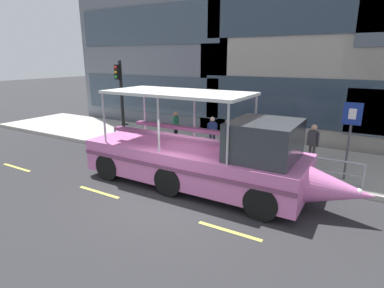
# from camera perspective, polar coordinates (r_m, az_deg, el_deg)

# --- Properties ---
(ground_plane) EXTENTS (120.00, 120.00, 0.00)m
(ground_plane) POSITION_cam_1_polar(r_m,az_deg,el_deg) (10.28, -3.33, -9.70)
(ground_plane) COLOR #2B2B2D
(sidewalk) EXTENTS (32.00, 4.80, 0.18)m
(sidewalk) POSITION_cam_1_polar(r_m,az_deg,el_deg) (14.91, 8.75, -1.38)
(sidewalk) COLOR #A8A59E
(sidewalk) RESTS_ON ground_plane
(curb_edge) EXTENTS (32.00, 0.18, 0.18)m
(curb_edge) POSITION_cam_1_polar(r_m,az_deg,el_deg) (12.74, 4.51, -4.19)
(curb_edge) COLOR #B2ADA3
(curb_edge) RESTS_ON ground_plane
(lane_centreline) EXTENTS (25.80, 0.12, 0.01)m
(lane_centreline) POSITION_cam_1_polar(r_m,az_deg,el_deg) (9.57, -6.69, -11.80)
(lane_centreline) COLOR #DBD64C
(lane_centreline) RESTS_ON ground_plane
(curb_guardrail) EXTENTS (11.23, 0.09, 0.86)m
(curb_guardrail) POSITION_cam_1_polar(r_m,az_deg,el_deg) (12.97, 3.93, -0.72)
(curb_guardrail) COLOR #9EA0A8
(curb_guardrail) RESTS_ON sidewalk
(traffic_light_pole) EXTENTS (0.24, 0.46, 4.09)m
(traffic_light_pole) POSITION_cam_1_polar(r_m,az_deg,el_deg) (16.18, -13.00, 9.03)
(traffic_light_pole) COLOR black
(traffic_light_pole) RESTS_ON sidewalk
(parking_sign) EXTENTS (0.60, 0.12, 2.76)m
(parking_sign) POSITION_cam_1_polar(r_m,az_deg,el_deg) (11.94, 27.15, 2.57)
(parking_sign) COLOR #4C4F54
(parking_sign) RESTS_ON sidewalk
(leaned_bicycle) EXTENTS (1.74, 0.46, 0.96)m
(leaned_bicycle) POSITION_cam_1_polar(r_m,az_deg,el_deg) (16.23, -11.31, 1.59)
(leaned_bicycle) COLOR black
(leaned_bicycle) RESTS_ON sidewalk
(duck_tour_boat) EXTENTS (9.73, 2.65, 3.29)m
(duck_tour_boat) POSITION_cam_1_polar(r_m,az_deg,el_deg) (10.58, 2.76, -2.59)
(duck_tour_boat) COLOR pink
(duck_tour_boat) RESTS_ON ground_plane
(pedestrian_near_bow) EXTENTS (0.47, 0.28, 1.71)m
(pedestrian_near_bow) POSITION_cam_1_polar(r_m,az_deg,el_deg) (13.11, 21.35, 0.46)
(pedestrian_near_bow) COLOR #47423D
(pedestrian_near_bow) RESTS_ON sidewalk
(pedestrian_mid_left) EXTENTS (0.43, 0.31, 1.67)m
(pedestrian_mid_left) POSITION_cam_1_polar(r_m,az_deg,el_deg) (13.09, 10.19, 1.17)
(pedestrian_mid_left) COLOR #1E2338
(pedestrian_mid_left) RESTS_ON sidewalk
(pedestrian_mid_right) EXTENTS (0.39, 0.32, 1.62)m
(pedestrian_mid_right) POSITION_cam_1_polar(r_m,az_deg,el_deg) (14.30, 3.76, 2.47)
(pedestrian_mid_right) COLOR #1E2338
(pedestrian_mid_right) RESTS_ON sidewalk
(pedestrian_near_stern) EXTENTS (0.23, 0.48, 1.68)m
(pedestrian_near_stern) POSITION_cam_1_polar(r_m,az_deg,el_deg) (15.32, -3.00, 3.50)
(pedestrian_near_stern) COLOR black
(pedestrian_near_stern) RESTS_ON sidewalk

